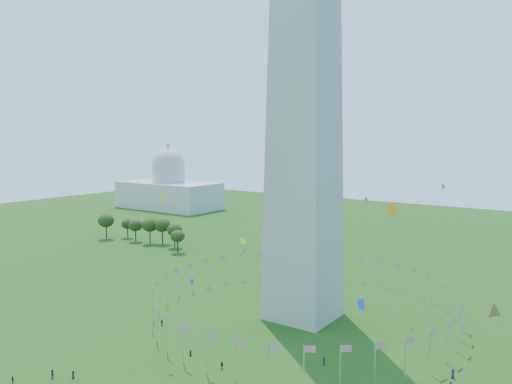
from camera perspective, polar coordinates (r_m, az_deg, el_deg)
flag_ring at (r=138.60m, az=5.37°, el=-12.22°), size 80.24×80.24×9.00m
capitol_building at (r=346.86m, az=-9.97°, el=1.94°), size 70.00×35.00×46.00m
kites_aloft at (r=100.68m, az=9.14°, el=-10.83°), size 96.24×58.15×35.01m
tree_line_west at (r=235.16m, az=-12.55°, el=-4.42°), size 55.24×15.56×11.89m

